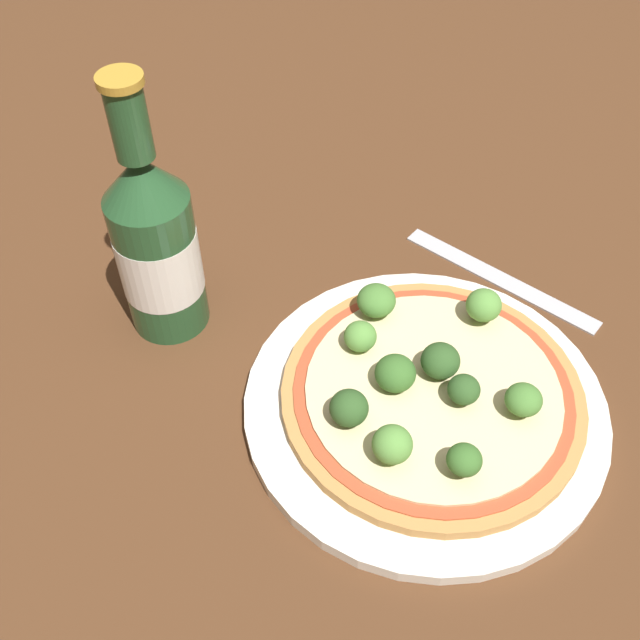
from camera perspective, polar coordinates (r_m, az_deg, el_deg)
ground_plane at (r=0.60m, az=5.47°, el=-6.40°), size 3.00×3.00×0.00m
plate at (r=0.60m, az=7.97°, el=-6.48°), size 0.28×0.28×0.01m
pizza at (r=0.59m, az=8.55°, el=-5.59°), size 0.23×0.23×0.01m
broccoli_floret_0 at (r=0.62m, az=4.31°, el=1.49°), size 0.03×0.03×0.03m
broccoli_floret_1 at (r=0.62m, az=12.37°, el=1.10°), size 0.03×0.03×0.03m
broccoli_floret_2 at (r=0.53m, az=5.53°, el=-9.43°), size 0.03×0.03×0.03m
broccoli_floret_3 at (r=0.58m, az=9.16°, el=-3.09°), size 0.03×0.03×0.03m
broccoli_floret_4 at (r=0.57m, az=15.25°, el=-5.89°), size 0.03×0.03×0.03m
broccoli_floret_5 at (r=0.59m, az=3.08°, el=-1.26°), size 0.03×0.03×0.03m
broccoli_floret_6 at (r=0.53m, az=10.93°, el=-10.44°), size 0.02×0.02×0.03m
broccoli_floret_7 at (r=0.57m, az=6.04°, el=-4.26°), size 0.03×0.03×0.03m
broccoli_floret_8 at (r=0.55m, az=2.22°, el=-6.72°), size 0.03×0.03×0.03m
broccoli_floret_9 at (r=0.57m, az=10.90°, el=-5.24°), size 0.02×0.02×0.03m
beer_bottle at (r=0.61m, az=-12.40°, el=5.71°), size 0.07×0.07×0.23m
fork at (r=0.71m, az=13.54°, el=3.11°), size 0.03×0.20×0.00m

